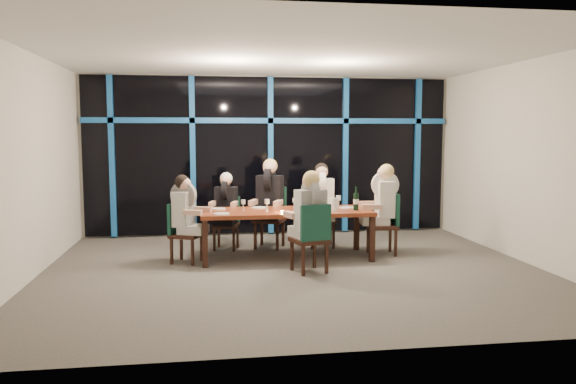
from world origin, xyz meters
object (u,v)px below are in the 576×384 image
(wine_bottle, at_px, (356,201))
(water_pitcher, at_px, (334,205))
(diner_end_left, at_px, (186,206))
(chair_near_mid, at_px, (312,235))
(diner_near_mid, at_px, (309,206))
(chair_far_left, at_px, (227,220))
(chair_end_left, at_px, (181,229))
(diner_far_mid, at_px, (269,190))
(diner_end_right, at_px, (383,196))
(chair_far_mid, at_px, (271,214))
(dining_table, at_px, (286,214))
(diner_far_left, at_px, (226,199))
(diner_far_right, at_px, (322,193))
(chair_far_right, at_px, (321,215))
(chair_end_right, at_px, (387,220))

(wine_bottle, relative_size, water_pitcher, 1.85)
(diner_end_left, bearing_deg, chair_near_mid, -95.02)
(diner_near_mid, bearing_deg, chair_far_left, -75.47)
(chair_end_left, bearing_deg, diner_far_mid, -35.63)
(chair_end_left, xyz_separation_m, diner_end_right, (3.13, 0.11, 0.44))
(chair_near_mid, distance_m, diner_end_left, 1.98)
(chair_far_mid, height_order, diner_end_left, diner_end_left)
(dining_table, height_order, diner_far_left, diner_far_left)
(chair_far_left, xyz_separation_m, diner_far_mid, (0.71, -0.05, 0.49))
(dining_table, relative_size, chair_end_left, 2.90)
(diner_far_right, bearing_deg, diner_end_left, -154.34)
(diner_near_mid, distance_m, water_pitcher, 0.87)
(diner_far_right, bearing_deg, diner_far_mid, -178.50)
(diner_far_left, xyz_separation_m, water_pitcher, (1.60, -1.01, 0.01))
(chair_far_right, height_order, diner_far_right, diner_far_right)
(chair_far_left, relative_size, wine_bottle, 2.38)
(chair_far_mid, relative_size, water_pitcher, 5.15)
(chair_near_mid, distance_m, wine_bottle, 1.24)
(diner_far_left, relative_size, diner_far_right, 0.90)
(chair_far_right, height_order, water_pitcher, chair_far_right)
(dining_table, relative_size, chair_far_mid, 2.54)
(chair_far_left, relative_size, diner_far_left, 1.03)
(diner_far_mid, relative_size, water_pitcher, 5.02)
(chair_far_mid, height_order, chair_near_mid, chair_far_mid)
(wine_bottle, bearing_deg, diner_near_mid, -138.90)
(chair_far_right, distance_m, diner_end_right, 1.22)
(dining_table, relative_size, diner_end_right, 2.71)
(dining_table, relative_size, diner_end_left, 2.97)
(diner_far_left, height_order, diner_end_left, diner_end_left)
(dining_table, height_order, chair_near_mid, chair_near_mid)
(diner_end_left, height_order, water_pitcher, diner_end_left)
(chair_end_right, distance_m, diner_near_mid, 1.77)
(chair_end_left, bearing_deg, chair_far_right, -45.86)
(water_pitcher, bearing_deg, diner_far_right, 88.45)
(chair_far_right, height_order, diner_far_left, diner_far_left)
(chair_end_left, height_order, wine_bottle, wine_bottle)
(chair_far_right, xyz_separation_m, chair_end_right, (0.91, -0.81, 0.01))
(chair_far_left, bearing_deg, diner_far_mid, 10.49)
(chair_far_right, distance_m, diner_end_left, 2.45)
(diner_near_mid, bearing_deg, diner_end_left, -42.28)
(dining_table, xyz_separation_m, diner_end_left, (-1.52, -0.09, 0.18))
(diner_end_left, bearing_deg, water_pitcher, -70.55)
(chair_end_left, height_order, water_pitcher, water_pitcher)
(chair_far_right, relative_size, chair_end_right, 0.99)
(chair_near_mid, bearing_deg, dining_table, -94.26)
(chair_far_left, bearing_deg, diner_end_right, -4.36)
(chair_end_right, bearing_deg, diner_near_mid, -51.60)
(chair_far_right, distance_m, diner_far_left, 1.65)
(chair_end_left, xyz_separation_m, wine_bottle, (2.64, -0.10, 0.39))
(diner_far_mid, xyz_separation_m, diner_end_right, (1.72, -0.77, -0.04))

